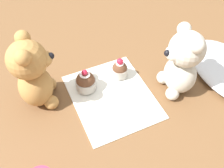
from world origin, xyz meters
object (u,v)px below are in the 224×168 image
at_px(teddy_bear_cream, 182,63).
at_px(cupcake_near_cream_bear, 120,69).
at_px(teddy_bear_tan, 33,74).
at_px(cupcake_near_tan_bear, 86,82).

relative_size(teddy_bear_cream, cupcake_near_cream_bear, 3.04).
xyz_separation_m(teddy_bear_cream, teddy_bear_tan, (-0.12, -0.37, 0.00)).
distance_m(teddy_bear_tan, cupcake_near_cream_bear, 0.25).
xyz_separation_m(teddy_bear_cream, cupcake_near_tan_bear, (-0.10, -0.24, -0.07)).
height_order(cupcake_near_cream_bear, cupcake_near_tan_bear, cupcake_near_tan_bear).
bearing_deg(cupcake_near_cream_bear, teddy_bear_cream, 50.46).
relative_size(teddy_bear_cream, teddy_bear_tan, 0.96).
bearing_deg(teddy_bear_tan, cupcake_near_tan_bear, -86.67).
bearing_deg(teddy_bear_cream, cupcake_near_cream_bear, -121.54).
xyz_separation_m(cupcake_near_cream_bear, cupcake_near_tan_bear, (0.00, -0.11, 0.00)).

